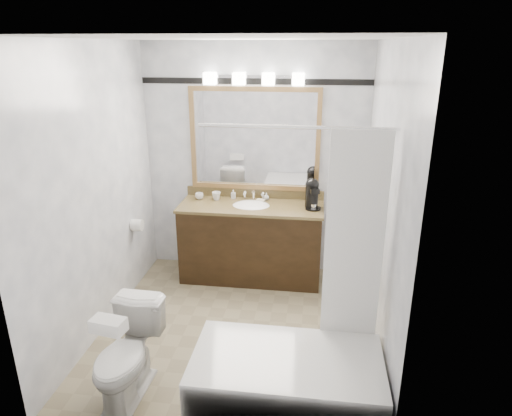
{
  "coord_description": "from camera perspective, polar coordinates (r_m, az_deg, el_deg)",
  "views": [
    {
      "loc": [
        0.67,
        -3.5,
        2.45
      ],
      "look_at": [
        0.14,
        0.35,
        1.06
      ],
      "focal_mm": 32.0,
      "sensor_mm": 36.0,
      "label": 1
    }
  ],
  "objects": [
    {
      "name": "room",
      "position": [
        3.76,
        -2.89,
        1.04
      ],
      "size": [
        2.42,
        2.62,
        2.52
      ],
      "color": "gray",
      "rests_on": "ground"
    },
    {
      "name": "vanity",
      "position": [
        4.99,
        -0.59,
        -4.06
      ],
      "size": [
        1.53,
        0.58,
        0.97
      ],
      "color": "black",
      "rests_on": "ground"
    },
    {
      "name": "mirror",
      "position": [
        4.92,
        -0.18,
        8.55
      ],
      "size": [
        1.4,
        0.04,
        1.1
      ],
      "color": "#AA814D",
      "rests_on": "room"
    },
    {
      "name": "vanity_light_bar",
      "position": [
        4.78,
        -0.29,
        15.89
      ],
      "size": [
        1.02,
        0.14,
        0.12
      ],
      "color": "silver",
      "rests_on": "room"
    },
    {
      "name": "accent_stripe",
      "position": [
        4.85,
        -0.17,
        15.55
      ],
      "size": [
        2.4,
        0.01,
        0.06
      ],
      "primitive_type": "cube",
      "color": "black",
      "rests_on": "room"
    },
    {
      "name": "bathtub",
      "position": [
        3.39,
        4.29,
        -20.21
      ],
      "size": [
        1.3,
        0.75,
        1.96
      ],
      "color": "white",
      "rests_on": "ground"
    },
    {
      "name": "tp_roll",
      "position": [
        4.86,
        -14.65,
        -2.07
      ],
      "size": [
        0.11,
        0.12,
        0.12
      ],
      "primitive_type": "cylinder",
      "rotation": [
        0.0,
        1.57,
        0.0
      ],
      "color": "white",
      "rests_on": "room"
    },
    {
      "name": "toilet",
      "position": [
        3.57,
        -15.86,
        -17.29
      ],
      "size": [
        0.41,
        0.69,
        0.69
      ],
      "primitive_type": "imported",
      "rotation": [
        0.0,
        0.0,
        -0.04
      ],
      "color": "white",
      "rests_on": "ground"
    },
    {
      "name": "tissue_box",
      "position": [
        3.2,
        -17.97,
        -13.77
      ],
      "size": [
        0.24,
        0.15,
        0.09
      ],
      "primitive_type": "cube",
      "rotation": [
        0.0,
        0.0,
        -0.15
      ],
      "color": "white",
      "rests_on": "toilet"
    },
    {
      "name": "coffee_maker",
      "position": [
        4.74,
        7.03,
        1.9
      ],
      "size": [
        0.17,
        0.2,
        0.32
      ],
      "rotation": [
        0.0,
        0.0,
        0.33
      ],
      "color": "black",
      "rests_on": "vanity"
    },
    {
      "name": "cup_left",
      "position": [
        5.06,
        -7.1,
        1.5
      ],
      "size": [
        0.09,
        0.09,
        0.07
      ],
      "primitive_type": "imported",
      "rotation": [
        0.0,
        0.0,
        0.01
      ],
      "color": "white",
      "rests_on": "vanity"
    },
    {
      "name": "cup_right",
      "position": [
        5.01,
        -4.97,
        1.51
      ],
      "size": [
        0.13,
        0.13,
        0.09
      ],
      "primitive_type": "imported",
      "rotation": [
        0.0,
        0.0,
        -0.41
      ],
      "color": "white",
      "rests_on": "vanity"
    },
    {
      "name": "soap_bottle_a",
      "position": [
        5.03,
        -2.85,
        1.73
      ],
      "size": [
        0.05,
        0.05,
        0.1
      ],
      "primitive_type": "imported",
      "rotation": [
        0.0,
        0.0,
        -0.02
      ],
      "color": "white",
      "rests_on": "vanity"
    },
    {
      "name": "soap_bottle_b",
      "position": [
        4.99,
        1.28,
        1.46
      ],
      "size": [
        0.07,
        0.07,
        0.08
      ],
      "primitive_type": "imported",
      "rotation": [
        0.0,
        0.0,
        -0.15
      ],
      "color": "white",
      "rests_on": "vanity"
    },
    {
      "name": "soap_bar",
      "position": [
        4.93,
        0.59,
        0.92
      ],
      "size": [
        0.1,
        0.08,
        0.03
      ],
      "primitive_type": "cube",
      "rotation": [
        0.0,
        0.0,
        -0.35
      ],
      "color": "beige",
      "rests_on": "vanity"
    }
  ]
}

